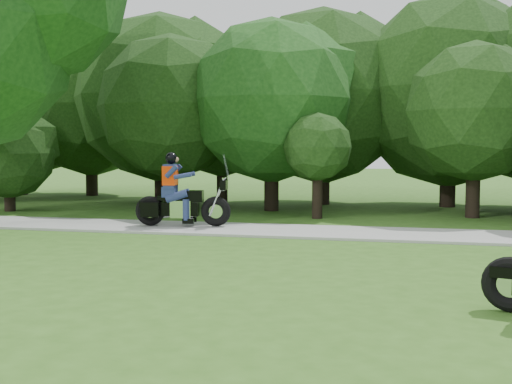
# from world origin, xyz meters

# --- Properties ---
(ground) EXTENTS (100.00, 100.00, 0.00)m
(ground) POSITION_xyz_m (0.00, 0.00, 0.00)
(ground) COLOR #335F1B
(ground) RESTS_ON ground
(walkway) EXTENTS (60.00, 2.20, 0.06)m
(walkway) POSITION_xyz_m (0.00, 8.00, 0.03)
(walkway) COLOR #969691
(walkway) RESTS_ON ground
(tree_line) EXTENTS (40.00, 11.36, 7.21)m
(tree_line) POSITION_xyz_m (1.12, 14.87, 3.61)
(tree_line) COLOR black
(tree_line) RESTS_ON ground
(touring_motorcycle) EXTENTS (2.46, 0.96, 1.88)m
(touring_motorcycle) POSITION_xyz_m (-5.14, 8.07, 0.74)
(touring_motorcycle) COLOR black
(touring_motorcycle) RESTS_ON walkway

